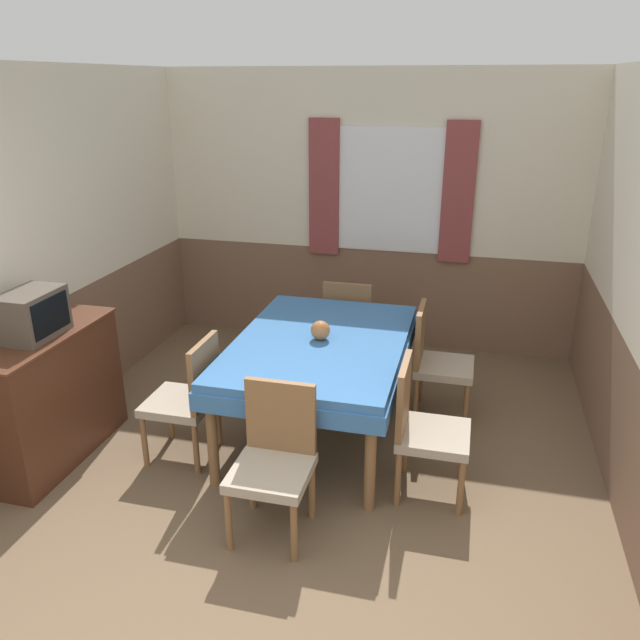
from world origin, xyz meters
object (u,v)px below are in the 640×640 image
(chair_left_near, at_px, (189,396))
(sideboard, at_px, (48,395))
(chair_head_window, at_px, (349,324))
(dining_table, at_px, (320,353))
(chair_right_far, at_px, (436,359))
(vase, at_px, (320,330))
(tv, at_px, (32,314))
(chair_right_near, at_px, (423,425))
(chair_head_near, at_px, (274,457))

(chair_left_near, height_order, sideboard, sideboard)
(chair_head_window, bearing_deg, dining_table, -90.00)
(dining_table, relative_size, sideboard, 1.54)
(chair_right_far, bearing_deg, dining_table, -57.19)
(vase, bearing_deg, chair_left_near, -146.88)
(chair_left_near, height_order, vase, vase)
(tv, bearing_deg, chair_left_near, 15.82)
(chair_right_far, relative_size, chair_right_near, 1.00)
(sideboard, bearing_deg, vase, 23.13)
(tv, bearing_deg, chair_right_near, 5.93)
(chair_head_near, relative_size, vase, 6.38)
(chair_right_far, height_order, chair_head_near, same)
(chair_head_window, xyz_separation_m, vase, (-0.00, -1.06, 0.36))
(chair_right_near, height_order, chair_head_window, same)
(dining_table, bearing_deg, chair_right_far, 32.81)
(chair_head_window, bearing_deg, sideboard, -133.85)
(chair_left_near, relative_size, tv, 2.11)
(vase, bearing_deg, chair_head_near, -89.95)
(dining_table, distance_m, chair_head_near, 1.08)
(chair_right_far, distance_m, chair_head_window, 0.97)
(sideboard, distance_m, tv, 0.61)
(chair_head_near, distance_m, tv, 1.84)
(chair_head_near, xyz_separation_m, tv, (-1.71, 0.30, 0.60))
(chair_head_near, bearing_deg, chair_left_near, -35.01)
(chair_right_near, distance_m, vase, 1.01)
(dining_table, bearing_deg, vase, 100.57)
(dining_table, relative_size, tv, 4.17)
(chair_head_window, distance_m, vase, 1.12)
(chair_right_far, relative_size, sideboard, 0.78)
(dining_table, distance_m, tv, 1.92)
(chair_left_near, bearing_deg, sideboard, 103.32)
(chair_right_far, xyz_separation_m, chair_left_near, (-1.59, -1.02, 0.00))
(tv, bearing_deg, chair_head_window, 47.05)
(vase, bearing_deg, chair_right_near, -33.05)
(chair_right_far, bearing_deg, chair_right_near, 0.00)
(chair_right_far, relative_size, chair_head_near, 1.00)
(chair_left_near, relative_size, sideboard, 0.78)
(sideboard, bearing_deg, tv, -65.23)
(chair_head_window, xyz_separation_m, tv, (-1.71, -1.84, 0.60))
(sideboard, xyz_separation_m, vase, (1.73, 0.74, 0.36))
(chair_right_near, distance_m, chair_head_window, 1.77)
(chair_head_window, relative_size, tv, 2.11)
(vase, bearing_deg, chair_right_far, 32.51)
(dining_table, distance_m, chair_left_near, 0.96)
(chair_right_far, height_order, chair_head_window, same)
(sideboard, relative_size, vase, 8.21)
(chair_right_far, bearing_deg, chair_head_window, -125.01)
(sideboard, bearing_deg, chair_head_near, -10.93)
(chair_right_far, xyz_separation_m, chair_head_window, (-0.79, 0.56, 0.00))
(chair_right_near, xyz_separation_m, vase, (-0.79, 0.52, 0.36))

